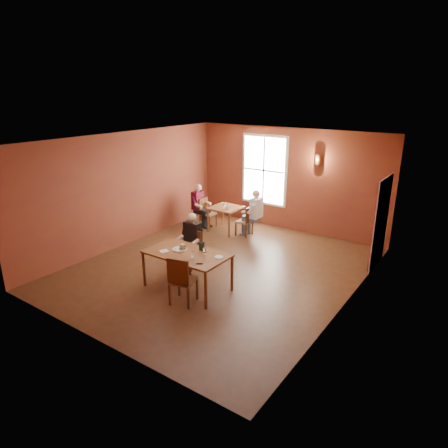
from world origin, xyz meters
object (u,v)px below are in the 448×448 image
Objects in this scene: second_table at (226,219)px; chair_diner_maroon at (208,213)px; diner_maroon at (207,207)px; chair_empty at (183,279)px; diner_main at (188,246)px; diner_white at (245,214)px; chair_diner_main at (189,252)px; main_table at (187,271)px; chair_diner_white at (244,221)px.

second_table is 0.94× the size of chair_diner_maroon.
diner_maroon reaches higher than second_table.
diner_main is at bearing 112.54° from chair_empty.
chair_diner_maroon is at bearing 90.00° from diner_white.
chair_empty is (0.82, -1.15, 0.02)m from chair_diner_main.
chair_empty is 1.21× the size of second_table.
main_table is 1.79× the size of chair_diner_main.
main_table is at bearing 31.19° from diner_maroon.
chair_diner_main reaches higher than chair_diner_white.
main_table is at bearing -167.66° from chair_diner_white.
diner_white reaches higher than diner_maroon.
chair_diner_main is 2.94m from second_table.
diner_white is (-0.72, 3.44, 0.25)m from main_table.
chair_diner_white is (-0.75, 3.44, 0.03)m from main_table.
chair_diner_white is 1.34m from diner_maroon.
chair_diner_maroon is (-1.33, 0.00, -0.22)m from diner_white.
main_table is at bearing 108.75° from chair_empty.
diner_white is at bearing 90.00° from diner_maroon.
chair_diner_white is at bearing 0.00° from second_table.
chair_diner_main is at bearing -72.07° from second_table.
chair_diner_main is at bearing 29.10° from chair_diner_maroon.
chair_diner_main reaches higher than chair_diner_maroon.
chair_diner_maroon reaches higher than second_table.
chair_diner_white is at bearing 91.65° from chair_empty.
chair_diner_white is 0.99× the size of chair_diner_maroon.
chair_diner_maroon reaches higher than chair_diner_white.
diner_white is (-0.22, 2.82, 0.01)m from diner_main.
chair_empty reaches higher than chair_diner_maroon.
diner_main is at bearing -174.88° from chair_diner_white.
diner_main is 1.55× the size of second_table.
diner_maroon reaches higher than main_table.
diner_maroon is (-2.08, 3.44, 0.22)m from main_table.
chair_diner_white is at bearing 90.00° from diner_white.
diner_maroon is (-1.58, 2.79, 0.15)m from chair_diner_main.
chair_diner_main is 0.16m from diner_main.
chair_diner_maroon is (-0.65, 0.00, 0.08)m from second_table.
second_table is 0.66× the size of diner_maroon.
chair_diner_main is 3.21m from diner_maroon.
diner_maroon reaches higher than chair_diner_white.
diner_main is 2.84m from chair_diner_white.
chair_diner_maroon reaches higher than main_table.
diner_maroon is at bearing 180.00° from second_table.
chair_diner_white is 0.22m from diner_white.
main_table is at bearing 128.88° from diner_main.
diner_main is (0.00, -0.03, 0.16)m from chair_diner_main.
chair_diner_main is (-0.50, 0.65, 0.08)m from main_table.
diner_maroon is (-2.40, 3.94, 0.13)m from chair_empty.
diner_white reaches higher than diner_main.
chair_diner_white is at bearing -84.82° from chair_diner_main.
chair_diner_white is at bearing 90.00° from diner_maroon.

